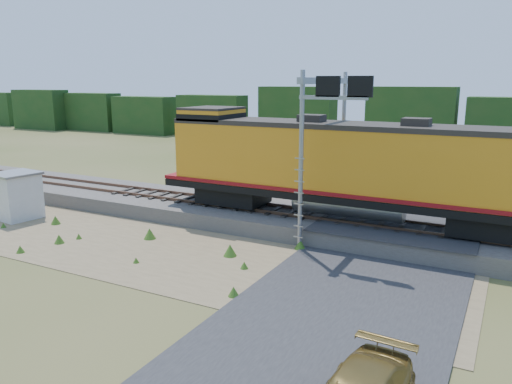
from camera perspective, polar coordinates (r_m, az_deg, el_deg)
The scene contains 10 objects.
ground at distance 20.98m, azimuth -7.20°, elevation -7.62°, with size 140.00×140.00×0.00m, color #475123.
ballast at distance 25.76m, azimuth 0.40°, elevation -2.74°, with size 70.00×5.00×0.80m, color slate.
rails at distance 25.64m, azimuth 0.40°, elevation -1.71°, with size 70.00×1.54×0.16m.
dirt_shoulder at distance 22.49m, azimuth -10.69°, elevation -6.30°, with size 26.00×8.00×0.03m, color #8C7754.
road at distance 18.79m, azimuth 12.28°, elevation -10.00°, with size 7.00×66.00×0.86m.
tree_line_north at distance 55.43m, azimuth 15.89°, elevation 7.84°, with size 130.00×3.00×6.50m.
weed_clumps at distance 23.14m, azimuth -14.24°, elevation -5.98°, with size 15.00×6.20×0.56m, color #38621C, non-canonical shape.
locomotive at distance 23.48m, azimuth 9.96°, elevation 3.03°, with size 19.08×2.91×4.92m.
shed at distance 29.34m, azimuth -25.66°, elevation -0.36°, with size 2.38×2.38×2.50m.
signal_gantry at distance 22.75m, azimuth 8.28°, elevation 8.65°, with size 3.03×6.20×7.65m.
Camera 1 is at (11.38, -16.09, 7.22)m, focal length 35.00 mm.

